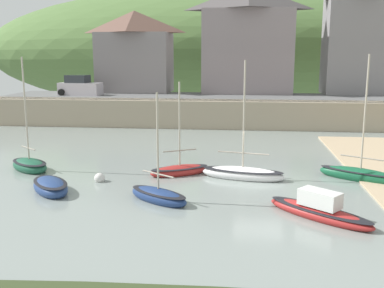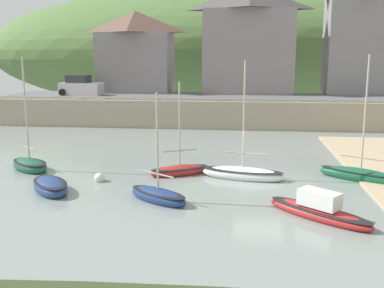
% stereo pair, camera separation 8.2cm
% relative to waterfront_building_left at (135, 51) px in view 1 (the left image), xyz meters
% --- Properties ---
extents(ground, '(48.00, 41.00, 0.61)m').
position_rel_waterfront_building_left_xyz_m(ground, '(13.62, -34.76, -6.50)').
color(ground, gray).
extents(quay_seawall, '(48.00, 9.40, 2.40)m').
position_rel_waterfront_building_left_xyz_m(quay_seawall, '(12.22, -7.70, -5.31)').
color(quay_seawall, tan).
rests_on(quay_seawall, ground).
extents(hillside_backdrop, '(80.00, 44.00, 19.97)m').
position_rel_waterfront_building_left_xyz_m(hillside_backdrop, '(7.61, 30.00, 0.32)').
color(hillside_backdrop, '#53733C').
rests_on(hillside_backdrop, ground).
extents(waterfront_building_left, '(7.75, 5.32, 8.37)m').
position_rel_waterfront_building_left_xyz_m(waterfront_building_left, '(0.00, 0.00, 0.00)').
color(waterfront_building_left, gray).
rests_on(waterfront_building_left, ground).
extents(waterfront_building_centre, '(9.30, 5.58, 10.75)m').
position_rel_waterfront_building_left_xyz_m(waterfront_building_centre, '(11.74, 0.00, 1.19)').
color(waterfront_building_centre, gray).
rests_on(waterfront_building_centre, ground).
extents(waterfront_building_right, '(6.75, 4.57, 11.24)m').
position_rel_waterfront_building_left_xyz_m(waterfront_building_right, '(22.66, 0.00, 1.44)').
color(waterfront_building_right, gray).
rests_on(waterfront_building_right, ground).
extents(rowboat_small_beached, '(2.93, 3.18, 0.85)m').
position_rel_waterfront_building_left_xyz_m(rowboat_small_beached, '(2.48, -27.85, -6.41)').
color(rowboat_small_beached, navy).
rests_on(rowboat_small_beached, ground).
extents(sailboat_blue_trim, '(3.21, 2.65, 4.93)m').
position_rel_waterfront_building_left_xyz_m(sailboat_blue_trim, '(7.73, -28.62, -6.41)').
color(sailboat_blue_trim, navy).
rests_on(sailboat_blue_trim, ground).
extents(fishing_boat_green, '(3.12, 2.85, 6.38)m').
position_rel_waterfront_building_left_xyz_m(fishing_boat_green, '(-0.36, -24.12, -6.37)').
color(fishing_boat_green, '#1D553C').
rests_on(fishing_boat_green, ground).
extents(sailboat_white_hull, '(4.18, 3.78, 1.24)m').
position_rel_waterfront_building_left_xyz_m(sailboat_white_hull, '(14.38, -29.92, -6.37)').
color(sailboat_white_hull, '#A92625').
rests_on(sailboat_white_hull, ground).
extents(sailboat_nearest_shore, '(4.15, 3.09, 6.52)m').
position_rel_waterfront_building_left_xyz_m(sailboat_nearest_shore, '(17.37, -24.21, -6.38)').
color(sailboat_nearest_shore, '#155635').
rests_on(sailboat_nearest_shore, ground).
extents(sailboat_far_left, '(3.43, 2.60, 5.08)m').
position_rel_waterfront_building_left_xyz_m(sailboat_far_left, '(8.05, -24.08, -6.43)').
color(sailboat_far_left, '#A52523').
rests_on(sailboat_far_left, ground).
extents(dinghy_open_wooden, '(4.48, 2.12, 6.22)m').
position_rel_waterfront_building_left_xyz_m(dinghy_open_wooden, '(11.40, -24.51, -6.39)').
color(dinghy_open_wooden, white).
rests_on(dinghy_open_wooden, ground).
extents(parked_car_near_slipway, '(4.25, 2.11, 1.95)m').
position_rel_waterfront_building_left_xyz_m(parked_car_near_slipway, '(-4.52, -4.50, -3.46)').
color(parked_car_near_slipway, '#BBB2BB').
rests_on(parked_car_near_slipway, ground).
extents(mooring_buoy, '(0.54, 0.54, 0.54)m').
position_rel_waterfront_building_left_xyz_m(mooring_buoy, '(4.20, -25.89, -6.50)').
color(mooring_buoy, silver).
rests_on(mooring_buoy, ground).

